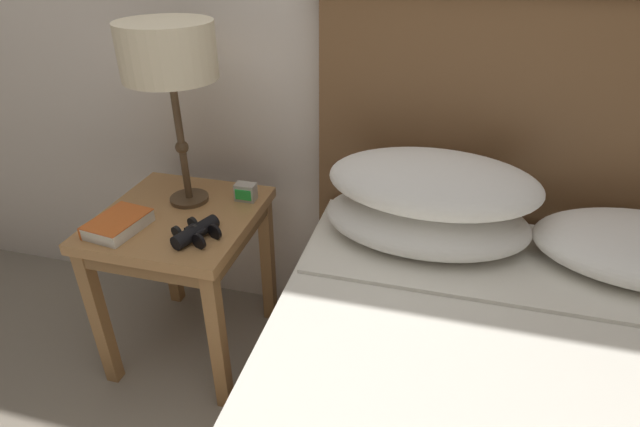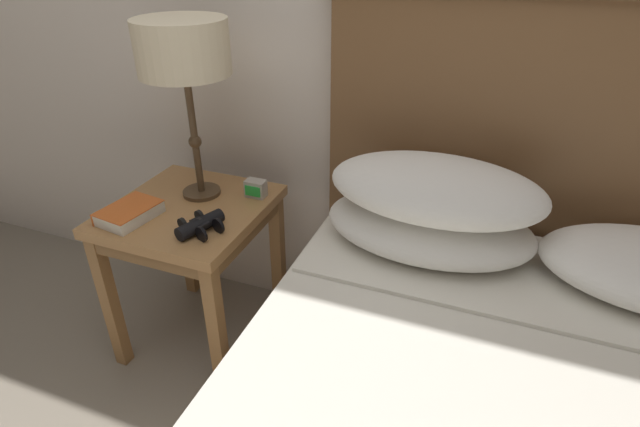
{
  "view_description": "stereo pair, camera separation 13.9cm",
  "coord_description": "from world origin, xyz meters",
  "views": [
    {
      "loc": [
        0.29,
        -0.6,
        1.4
      ],
      "look_at": [
        -0.03,
        0.6,
        0.68
      ],
      "focal_mm": 28.0,
      "sensor_mm": 36.0,
      "label": 1
    },
    {
      "loc": [
        0.42,
        -0.56,
        1.4
      ],
      "look_at": [
        -0.03,
        0.6,
        0.68
      ],
      "focal_mm": 28.0,
      "sensor_mm": 36.0,
      "label": 2
    }
  ],
  "objects": [
    {
      "name": "alarm_clock",
      "position": [
        -0.34,
        0.79,
        0.61
      ],
      "size": [
        0.07,
        0.05,
        0.06
      ],
      "color": "#B7B2A8",
      "rests_on": "nightstand"
    },
    {
      "name": "nightstand",
      "position": [
        -0.52,
        0.65,
        0.5
      ],
      "size": [
        0.5,
        0.52,
        0.58
      ],
      "color": "#AD7A47",
      "rests_on": "ground_plane"
    },
    {
      "name": "table_lamp",
      "position": [
        -0.53,
        0.74,
        1.07
      ],
      "size": [
        0.29,
        0.29,
        0.58
      ],
      "color": "#4C3823",
      "rests_on": "nightstand"
    },
    {
      "name": "binoculars_pair",
      "position": [
        -0.39,
        0.53,
        0.61
      ],
      "size": [
        0.15,
        0.16,
        0.05
      ],
      "color": "black",
      "rests_on": "nightstand"
    },
    {
      "name": "book_on_nightstand",
      "position": [
        -0.65,
        0.51,
        0.6
      ],
      "size": [
        0.16,
        0.2,
        0.04
      ],
      "color": "silver",
      "rests_on": "nightstand"
    }
  ]
}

